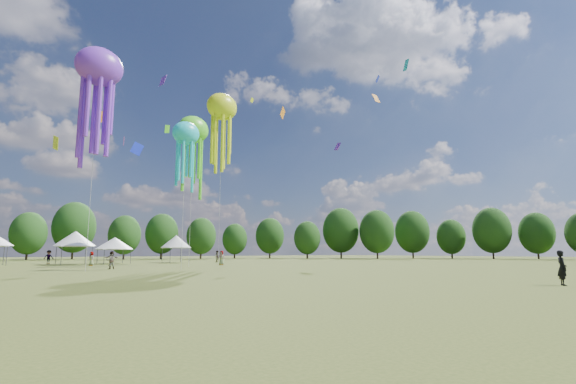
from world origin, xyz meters
TOP-DOWN VIEW (x-y plane):
  - ground at (0.00, 0.00)m, footprint 300.00×300.00m
  - observer_main at (7.02, -0.66)m, footprint 0.75×0.71m
  - spectator_near at (-4.70, 34.12)m, footprint 0.84×0.68m
  - spectators_far at (-0.61, 48.83)m, footprint 35.09×17.72m
  - festival_tents at (-7.29, 55.07)m, footprint 36.98×11.00m
  - show_kites at (-5.69, 36.60)m, footprint 40.26×15.71m
  - small_kites at (-1.69, 42.54)m, footprint 64.03×57.52m
  - treeline at (-3.87, 62.51)m, footprint 201.57×95.24m

SIDE VIEW (x-z plane):
  - ground at x=0.00m, z-range 0.00..0.00m
  - spectator_near at x=-4.70m, z-range 0.00..1.67m
  - observer_main at x=7.02m, z-range 0.00..1.73m
  - spectators_far at x=-0.61m, z-range -0.05..1.85m
  - festival_tents at x=-7.29m, z-range 1.04..5.48m
  - treeline at x=-3.87m, z-range -0.17..13.26m
  - show_kites at x=-5.69m, z-range 4.91..28.27m
  - small_kites at x=-1.69m, z-range 8.20..52.85m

